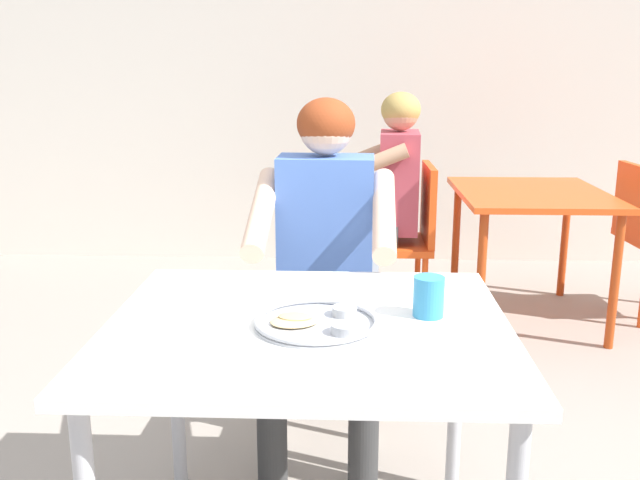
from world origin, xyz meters
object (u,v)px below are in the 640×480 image
(diner_foreground, at_px, (324,246))
(thali_tray, at_px, (317,321))
(drinking_cup, at_px, (429,295))
(chair_red_left, at_px, (408,232))
(table_background_red, at_px, (531,207))
(chair_foreground, at_px, (327,293))
(patron_background, at_px, (382,186))
(table_foreground, at_px, (308,350))

(diner_foreground, bearing_deg, thali_tray, -89.35)
(drinking_cup, height_order, chair_red_left, chair_red_left)
(drinking_cup, height_order, table_background_red, drinking_cup)
(chair_foreground, bearing_deg, table_background_red, 46.11)
(chair_red_left, relative_size, patron_background, 0.69)
(drinking_cup, distance_m, patron_background, 1.98)
(thali_tray, relative_size, patron_background, 0.25)
(table_foreground, bearing_deg, chair_foreground, 88.63)
(table_background_red, distance_m, patron_background, 0.80)
(drinking_cup, distance_m, table_background_red, 2.12)
(drinking_cup, xyz_separation_m, table_background_red, (0.76, 1.97, -0.16))
(diner_foreground, bearing_deg, chair_foreground, 88.54)
(chair_foreground, relative_size, patron_background, 0.69)
(table_background_red, bearing_deg, drinking_cup, -111.12)
(table_foreground, relative_size, patron_background, 0.83)
(diner_foreground, height_order, chair_red_left, diner_foreground)
(thali_tray, xyz_separation_m, patron_background, (0.25, 2.06, -0.01))
(table_background_red, bearing_deg, chair_red_left, -177.86)
(table_foreground, xyz_separation_m, patron_background, (0.28, 2.03, 0.07))
(table_foreground, distance_m, diner_foreground, 0.73)
(drinking_cup, bearing_deg, table_background_red, 68.88)
(patron_background, bearing_deg, drinking_cup, -89.17)
(table_foreground, xyz_separation_m, thali_tray, (0.03, -0.03, 0.09))
(table_foreground, bearing_deg, table_background_red, 62.20)
(table_foreground, bearing_deg, chair_red_left, 78.11)
(chair_red_left, bearing_deg, table_background_red, 2.14)
(drinking_cup, bearing_deg, diner_foreground, 113.51)
(thali_tray, distance_m, patron_background, 2.07)
(thali_tray, bearing_deg, drinking_cup, 16.27)
(table_foreground, height_order, patron_background, patron_background)
(patron_background, bearing_deg, diner_foreground, -101.29)
(table_foreground, xyz_separation_m, diner_foreground, (0.02, 0.72, 0.09))
(chair_foreground, bearing_deg, drinking_cup, -72.15)
(table_foreground, relative_size, drinking_cup, 9.62)
(thali_tray, distance_m, chair_red_left, 2.08)
(table_background_red, relative_size, chair_red_left, 1.10)
(table_foreground, height_order, drinking_cup, drinking_cup)
(chair_foreground, distance_m, diner_foreground, 0.33)
(thali_tray, bearing_deg, chair_foreground, 90.17)
(thali_tray, height_order, chair_red_left, chair_red_left)
(patron_background, bearing_deg, table_background_red, -0.37)
(table_foreground, xyz_separation_m, drinking_cup, (0.31, 0.06, 0.13))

